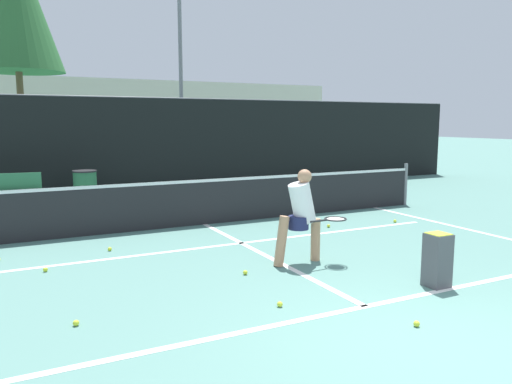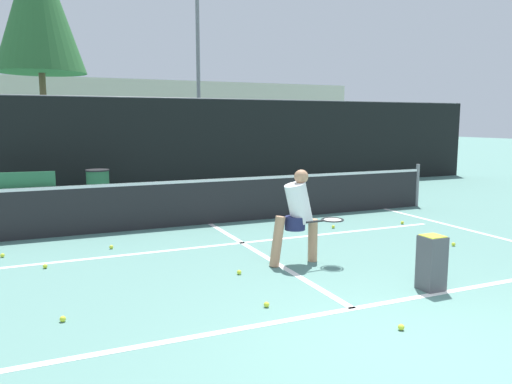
# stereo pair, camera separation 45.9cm
# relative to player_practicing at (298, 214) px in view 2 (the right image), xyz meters

# --- Properties ---
(ground_plane) EXTENTS (100.00, 100.00, 0.00)m
(ground_plane) POSITION_rel_player_practicing_xyz_m (-0.30, -3.15, -0.77)
(ground_plane) COLOR slate
(court_baseline_near) EXTENTS (11.00, 0.10, 0.01)m
(court_baseline_near) POSITION_rel_player_practicing_xyz_m (-0.30, -1.90, -0.76)
(court_baseline_near) COLOR white
(court_baseline_near) RESTS_ON ground
(court_service_line) EXTENTS (8.25, 0.10, 0.01)m
(court_service_line) POSITION_rel_player_practicing_xyz_m (-0.30, 1.51, -0.76)
(court_service_line) COLOR white
(court_service_line) RESTS_ON ground
(court_center_mark) EXTENTS (0.10, 5.22, 0.01)m
(court_center_mark) POSITION_rel_player_practicing_xyz_m (-0.30, 0.71, -0.76)
(court_center_mark) COLOR white
(court_center_mark) RESTS_ON ground
(court_sideline_right) EXTENTS (0.10, 6.22, 0.01)m
(court_sideline_right) POSITION_rel_player_practicing_xyz_m (4.21, 0.71, -0.76)
(court_sideline_right) COLOR white
(court_sideline_right) RESTS_ON ground
(net) EXTENTS (11.09, 0.09, 1.07)m
(net) POSITION_rel_player_practicing_xyz_m (-0.30, 3.33, -0.26)
(net) COLOR slate
(net) RESTS_ON ground
(fence_back) EXTENTS (24.00, 0.06, 2.84)m
(fence_back) POSITION_rel_player_practicing_xyz_m (-0.30, 8.45, 0.65)
(fence_back) COLOR black
(fence_back) RESTS_ON ground
(player_practicing) EXTENTS (1.13, 0.57, 1.43)m
(player_practicing) POSITION_rel_player_practicing_xyz_m (0.00, 0.00, 0.00)
(player_practicing) COLOR tan
(player_practicing) RESTS_ON ground
(tennis_ball_scattered_0) EXTENTS (0.07, 0.07, 0.07)m
(tennis_ball_scattered_0) POSITION_rel_player_practicing_xyz_m (-4.13, 2.16, -0.73)
(tennis_ball_scattered_0) COLOR #D1E033
(tennis_ball_scattered_0) RESTS_ON ground
(tennis_ball_scattered_1) EXTENTS (0.07, 0.07, 0.07)m
(tennis_ball_scattered_1) POSITION_rel_player_practicing_xyz_m (1.85, 1.91, -0.73)
(tennis_ball_scattered_1) COLOR #D1E033
(tennis_ball_scattered_1) RESTS_ON ground
(tennis_ball_scattered_2) EXTENTS (0.07, 0.07, 0.07)m
(tennis_ball_scattered_2) POSITION_rel_player_practicing_xyz_m (-0.18, -2.59, -0.73)
(tennis_ball_scattered_2) COLOR #D1E033
(tennis_ball_scattered_2) RESTS_ON ground
(tennis_ball_scattered_3) EXTENTS (0.07, 0.07, 0.07)m
(tennis_ball_scattered_3) POSITION_rel_player_practicing_xyz_m (2.97, -0.15, -0.73)
(tennis_ball_scattered_3) COLOR #D1E033
(tennis_ball_scattered_3) RESTS_ON ground
(tennis_ball_scattered_4) EXTENTS (0.07, 0.07, 0.07)m
(tennis_ball_scattered_4) POSITION_rel_player_practicing_xyz_m (-3.38, -0.96, -0.73)
(tennis_ball_scattered_4) COLOR #D1E033
(tennis_ball_scattered_4) RESTS_ON ground
(tennis_ball_scattered_5) EXTENTS (0.07, 0.07, 0.07)m
(tennis_ball_scattered_5) POSITION_rel_player_practicing_xyz_m (3.40, 1.69, -0.73)
(tennis_ball_scattered_5) COLOR #D1E033
(tennis_ball_scattered_5) RESTS_ON ground
(tennis_ball_scattered_6) EXTENTS (0.07, 0.07, 0.07)m
(tennis_ball_scattered_6) POSITION_rel_player_practicing_xyz_m (-1.19, -1.46, -0.73)
(tennis_ball_scattered_6) COLOR #D1E033
(tennis_ball_scattered_6) RESTS_ON ground
(tennis_ball_scattered_7) EXTENTS (0.07, 0.07, 0.07)m
(tennis_ball_scattered_7) POSITION_rel_player_practicing_xyz_m (-3.52, 1.24, -0.73)
(tennis_ball_scattered_7) COLOR #D1E033
(tennis_ball_scattered_7) RESTS_ON ground
(tennis_ball_scattered_8) EXTENTS (0.07, 0.07, 0.07)m
(tennis_ball_scattered_8) POSITION_rel_player_practicing_xyz_m (-1.02, -0.17, -0.73)
(tennis_ball_scattered_8) COLOR #D1E033
(tennis_ball_scattered_8) RESTS_ON ground
(tennis_ball_scattered_9) EXTENTS (0.07, 0.07, 0.07)m
(tennis_ball_scattered_9) POSITION_rel_player_practicing_xyz_m (-2.48, 2.02, -0.73)
(tennis_ball_scattered_9) COLOR #D1E033
(tennis_ball_scattered_9) RESTS_ON ground
(ball_hopper) EXTENTS (0.28, 0.28, 0.71)m
(ball_hopper) POSITION_rel_player_practicing_xyz_m (1.00, -1.74, -0.40)
(ball_hopper) COLOR #4C4C51
(ball_hopper) RESTS_ON ground
(courtside_bench) EXTENTS (1.49, 0.53, 0.86)m
(courtside_bench) POSITION_rel_player_practicing_xyz_m (-3.89, 7.33, -0.31)
(courtside_bench) COLOR #33724C
(courtside_bench) RESTS_ON ground
(trash_bin) EXTENTS (0.62, 0.62, 0.86)m
(trash_bin) POSITION_rel_player_practicing_xyz_m (-2.11, 7.34, -0.34)
(trash_bin) COLOR #28603D
(trash_bin) RESTS_ON ground
(parked_car) EXTENTS (1.67, 4.31, 1.33)m
(parked_car) POSITION_rel_player_practicing_xyz_m (-2.49, 11.74, -0.21)
(parked_car) COLOR navy
(parked_car) RESTS_ON ground
(floodlight_mast) EXTENTS (1.10, 0.24, 10.34)m
(floodlight_mast) POSITION_rel_player_practicing_xyz_m (2.83, 14.14, 5.62)
(floodlight_mast) COLOR slate
(floodlight_mast) RESTS_ON ground
(tree_west) EXTENTS (3.81, 3.81, 10.16)m
(tree_west) POSITION_rel_player_practicing_xyz_m (-3.19, 17.82, 6.41)
(tree_west) COLOR brown
(tree_west) RESTS_ON ground
(building_far) EXTENTS (36.00, 2.40, 4.75)m
(building_far) POSITION_rel_player_practicing_xyz_m (-0.30, 26.82, 1.61)
(building_far) COLOR beige
(building_far) RESTS_ON ground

